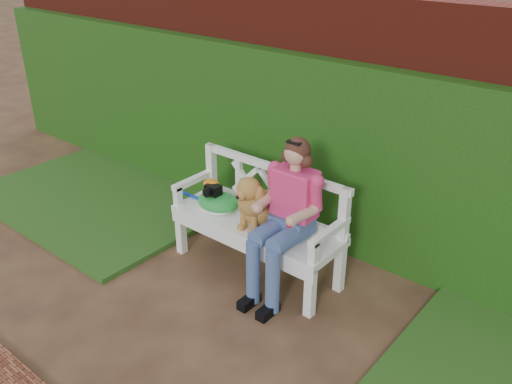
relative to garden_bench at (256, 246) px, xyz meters
The scene contains 11 objects.
ground 0.96m from the garden_bench, 73.42° to the right, with size 60.00×60.00×0.00m, color #3B2319.
brick_wall 1.35m from the garden_bench, 75.39° to the left, with size 10.00×0.30×2.20m, color #5B180F.
ivy_hedge 1.03m from the garden_bench, 71.59° to the left, with size 10.00×0.18×1.70m, color #225C10.
grass_left 2.15m from the garden_bench, behind, with size 2.60×2.00×0.05m, color #275115.
garden_bench is the anchor object (origin of this frame).
seated_woman 0.52m from the garden_bench, ahead, with size 0.51×0.69×1.22m, color #CF3F40, non-canonical shape.
dog 0.48m from the garden_bench, 36.10° to the right, with size 0.31×0.42×0.47m, color #A37D3F, non-canonical shape.
tennis_racket 0.52m from the garden_bench, behind, with size 0.64×0.27×0.03m, color silver, non-canonical shape.
green_bag 0.50m from the garden_bench, behind, with size 0.39×0.30×0.13m, color green, non-canonical shape.
camera_item 0.60m from the garden_bench, behind, with size 0.13×0.10×0.09m, color black.
baseball_glove 0.65m from the garden_bench, behind, with size 0.17×0.12×0.10m, color #CB6D13.
Camera 1 is at (2.22, -2.12, 2.69)m, focal length 38.00 mm.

